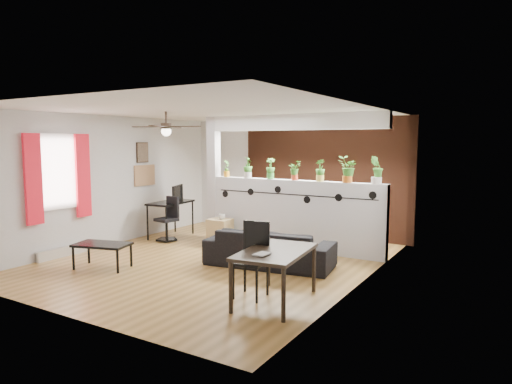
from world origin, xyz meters
name	(u,v)px	position (x,y,z in m)	size (l,w,h in m)	color
room_shell	(214,187)	(0.00, 0.00, 1.30)	(6.30, 7.10, 2.90)	olive
partition_wall	(294,215)	(0.80, 1.50, 0.68)	(3.60, 0.18, 1.35)	#BCBCC1
ceiling_header	(295,122)	(0.80, 1.50, 2.45)	(3.60, 0.18, 0.30)	silver
pier_column	(214,179)	(-1.11, 1.50, 1.30)	(0.22, 0.20, 2.60)	#BCBCC1
brick_panel	(324,178)	(0.80, 2.97, 1.30)	(3.90, 0.05, 2.60)	#A04C2E
vine_decal	(292,195)	(0.80, 1.40, 1.08)	(3.31, 0.01, 0.30)	black
window_assembly	(58,174)	(-2.56, -1.20, 1.51)	(0.09, 1.30, 1.55)	white
baseboard_heater	(63,252)	(-2.54, -1.20, 0.09)	(0.08, 1.00, 0.18)	beige
corkboard	(145,175)	(-2.58, 0.95, 1.35)	(0.03, 0.60, 0.45)	#9D714C
framed_art	(142,152)	(-2.58, 0.90, 1.85)	(0.03, 0.34, 0.44)	#8C7259
ceiling_fan	(166,128)	(-0.80, -0.30, 2.31)	(1.19, 1.19, 0.43)	black
potted_plant_0	(226,168)	(-0.78, 1.50, 1.54)	(0.15, 0.18, 0.36)	orange
potted_plant_1	(248,167)	(-0.25, 1.50, 1.58)	(0.28, 0.28, 0.43)	silver
potted_plant_2	(271,168)	(0.27, 1.50, 1.57)	(0.25, 0.23, 0.41)	#378E33
potted_plant_3	(295,170)	(0.80, 1.50, 1.55)	(0.20, 0.22, 0.37)	#BD3B1E
potted_plant_4	(320,170)	(1.33, 1.50, 1.57)	(0.24, 0.26, 0.41)	#E8D052
potted_plant_5	(348,169)	(1.85, 1.50, 1.60)	(0.32, 0.30, 0.47)	#C45E17
potted_plant_6	(377,169)	(2.38, 1.50, 1.60)	(0.32, 0.30, 0.48)	silver
sofa	(270,248)	(0.98, 0.21, 0.30)	(2.03, 0.80, 0.59)	black
cube_shelf	(220,232)	(-0.65, 1.06, 0.27)	(0.44, 0.39, 0.53)	#A48756
cup	(222,217)	(-0.60, 1.06, 0.58)	(0.13, 0.13, 0.10)	gray
computer_desk	(171,205)	(-2.03, 1.16, 0.70)	(0.67, 1.13, 0.78)	black
monitor	(175,197)	(-2.03, 1.31, 0.88)	(0.06, 0.34, 0.19)	black
office_chair	(169,222)	(-1.81, 0.83, 0.40)	(0.48, 0.48, 0.91)	black
dining_table	(275,256)	(1.89, -1.27, 0.61)	(0.90, 1.34, 0.69)	black
book	(257,253)	(1.79, -1.57, 0.70)	(0.16, 0.22, 0.02)	gray
folding_chair	(254,252)	(1.52, -1.20, 0.60)	(0.45, 0.45, 1.01)	black
coffee_table	(102,246)	(-1.32, -1.33, 0.37)	(0.99, 0.72, 0.42)	black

